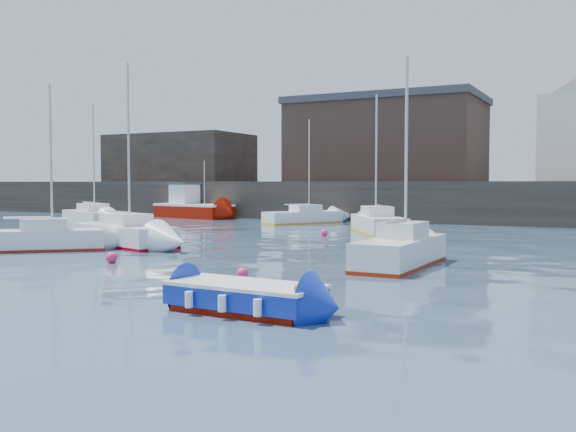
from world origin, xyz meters
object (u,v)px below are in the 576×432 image
at_px(sailboat_b, 123,234).
at_px(buoy_near, 112,263).
at_px(fishing_boat, 191,207).
at_px(buoy_far, 324,236).
at_px(sailboat_a, 40,239).
at_px(sailboat_e, 92,217).
at_px(sailboat_c, 401,251).
at_px(sailboat_f, 378,224).
at_px(blue_dinghy, 245,296).
at_px(buoy_mid, 243,279).
at_px(sailboat_h, 303,217).

height_order(sailboat_b, buoy_near, sailboat_b).
relative_size(fishing_boat, buoy_far, 19.59).
distance_m(fishing_boat, sailboat_a, 25.85).
xyz_separation_m(sailboat_b, sailboat_e, (-12.14, 10.48, -0.01)).
bearing_deg(buoy_far, fishing_boat, 145.99).
bearing_deg(sailboat_c, sailboat_a, -172.67).
distance_m(sailboat_c, sailboat_f, 14.57).
distance_m(fishing_boat, sailboat_c, 33.16).
distance_m(blue_dinghy, buoy_near, 10.46).
height_order(sailboat_c, buoy_near, sailboat_c).
bearing_deg(fishing_boat, sailboat_e, -95.88).
bearing_deg(blue_dinghy, sailboat_c, 85.46).
bearing_deg(sailboat_c, sailboat_e, 155.36).
xyz_separation_m(sailboat_b, sailboat_c, (13.64, -1.35, 0.02)).
height_order(blue_dinghy, sailboat_f, sailboat_f).
xyz_separation_m(sailboat_a, buoy_mid, (11.88, -2.92, -0.50)).
bearing_deg(buoy_far, blue_dinghy, -70.96).
bearing_deg(buoy_far, sailboat_c, -54.32).
distance_m(sailboat_a, buoy_near, 5.96).
relative_size(blue_dinghy, buoy_mid, 10.32).
height_order(sailboat_c, sailboat_e, sailboat_e).
relative_size(fishing_boat, sailboat_f, 0.93).
height_order(sailboat_a, buoy_near, sailboat_a).
distance_m(sailboat_c, buoy_far, 12.96).
height_order(sailboat_h, buoy_near, sailboat_h).
bearing_deg(blue_dinghy, fishing_boat, 127.43).
xyz_separation_m(sailboat_e, sailboat_h, (12.53, 7.76, -0.05)).
relative_size(sailboat_b, sailboat_f, 1.04).
bearing_deg(buoy_far, sailboat_e, 175.90).
relative_size(sailboat_f, sailboat_h, 1.08).
distance_m(blue_dinghy, sailboat_a, 16.29).
bearing_deg(sailboat_h, fishing_boat, 167.63).
height_order(fishing_boat, sailboat_b, sailboat_b).
bearing_deg(sailboat_h, buoy_near, -81.23).
height_order(sailboat_e, sailboat_h, sailboat_e).
relative_size(fishing_boat, sailboat_e, 0.91).
height_order(blue_dinghy, sailboat_h, sailboat_h).
bearing_deg(sailboat_a, buoy_mid, -13.80).
bearing_deg(sailboat_a, sailboat_c, 7.33).
bearing_deg(buoy_near, sailboat_h, 98.77).
xyz_separation_m(sailboat_b, buoy_near, (4.00, -5.12, -0.54)).
bearing_deg(sailboat_h, sailboat_a, -95.46).
bearing_deg(sailboat_h, sailboat_e, -148.23).
xyz_separation_m(sailboat_b, sailboat_f, (8.14, 12.14, 0.02)).
bearing_deg(buoy_mid, sailboat_b, 148.59).
distance_m(blue_dinghy, sailboat_f, 23.22).
bearing_deg(buoy_mid, buoy_near, 169.82).
bearing_deg(fishing_boat, sailboat_a, -68.65).
relative_size(blue_dinghy, buoy_far, 9.61).
xyz_separation_m(sailboat_b, buoy_far, (6.09, 9.17, -0.54)).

